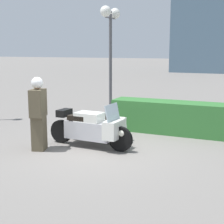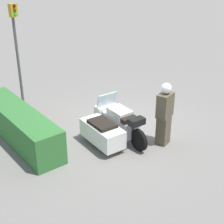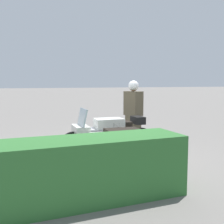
# 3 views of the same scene
# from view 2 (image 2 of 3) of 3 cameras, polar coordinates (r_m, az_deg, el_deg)

# --- Properties ---
(ground_plane) EXTENTS (160.00, 160.00, 0.00)m
(ground_plane) POSITION_cam_2_polar(r_m,az_deg,el_deg) (10.24, 1.12, -3.12)
(ground_plane) COLOR slate
(police_motorcycle) EXTENTS (2.34, 1.38, 1.14)m
(police_motorcycle) POSITION_cam_2_polar(r_m,az_deg,el_deg) (9.55, -0.52, -2.27)
(police_motorcycle) COLOR black
(police_motorcycle) RESTS_ON ground
(officer_rider) EXTENTS (0.42, 0.55, 1.79)m
(officer_rider) POSITION_cam_2_polar(r_m,az_deg,el_deg) (9.28, 8.73, -0.10)
(officer_rider) COLOR brown
(officer_rider) RESTS_ON ground
(hedge_bush_curbside) EXTENTS (3.73, 0.83, 0.93)m
(hedge_bush_curbside) POSITION_cam_2_polar(r_m,az_deg,el_deg) (9.91, -15.18, -2.10)
(hedge_bush_curbside) COLOR #337033
(hedge_bush_curbside) RESTS_ON ground
(traffic_light_near) EXTENTS (0.23, 0.29, 3.37)m
(traffic_light_near) POSITION_cam_2_polar(r_m,az_deg,el_deg) (11.77, -15.63, 11.43)
(traffic_light_near) COLOR #4C4C4C
(traffic_light_near) RESTS_ON ground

